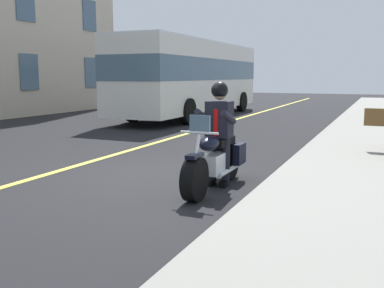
# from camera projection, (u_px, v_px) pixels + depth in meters

# --- Properties ---
(ground_plane) EXTENTS (80.00, 80.00, 0.00)m
(ground_plane) POSITION_uv_depth(u_px,v_px,m) (156.00, 178.00, 7.95)
(ground_plane) COLOR black
(lane_center_stripe) EXTENTS (60.00, 0.16, 0.01)m
(lane_center_stripe) POSITION_uv_depth(u_px,v_px,m) (68.00, 168.00, 8.74)
(lane_center_stripe) COLOR #E5DB4C
(lane_center_stripe) RESTS_ON ground_plane
(motorcycle_main) EXTENTS (2.21, 0.60, 1.26)m
(motorcycle_main) POSITION_uv_depth(u_px,v_px,m) (215.00, 161.00, 7.18)
(motorcycle_main) COLOR black
(motorcycle_main) RESTS_ON ground_plane
(rider_main) EXTENTS (0.62, 0.54, 1.74)m
(rider_main) POSITION_uv_depth(u_px,v_px,m) (219.00, 124.00, 7.26)
(rider_main) COLOR black
(rider_main) RESTS_ON ground_plane
(bus_near) EXTENTS (11.05, 2.70, 3.30)m
(bus_near) POSITION_uv_depth(u_px,v_px,m) (193.00, 75.00, 19.70)
(bus_near) COLOR white
(bus_near) RESTS_ON ground_plane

